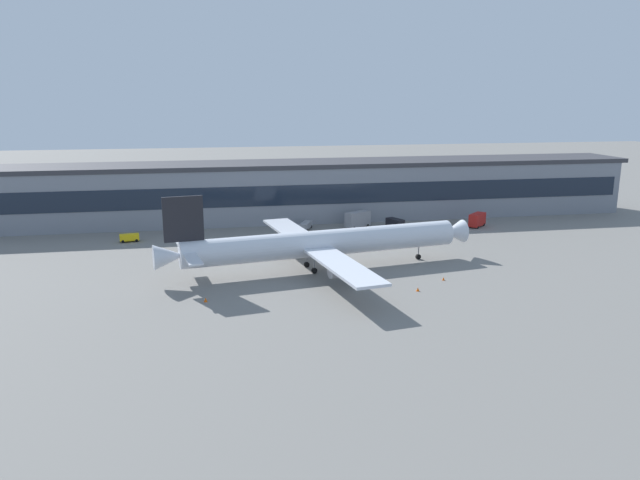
{
  "coord_description": "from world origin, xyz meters",
  "views": [
    {
      "loc": [
        -24.24,
        -116.97,
        33.59
      ],
      "look_at": [
        -1.88,
        1.24,
        5.0
      ],
      "focal_mm": 34.04,
      "sensor_mm": 36.0,
      "label": 1
    }
  ],
  "objects_px": {
    "catering_truck": "(358,219)",
    "traffic_cone_1": "(443,279)",
    "airliner": "(319,243)",
    "stair_truck": "(477,219)",
    "crew_van": "(395,223)",
    "follow_me_car": "(130,237)",
    "traffic_cone_0": "(418,289)",
    "traffic_cone_2": "(206,300)",
    "belt_loader": "(306,225)"
  },
  "relations": [
    {
      "from": "catering_truck",
      "to": "traffic_cone_1",
      "type": "relative_size",
      "value": 11.96
    },
    {
      "from": "airliner",
      "to": "stair_truck",
      "type": "height_order",
      "value": "airliner"
    },
    {
      "from": "airliner",
      "to": "crew_van",
      "type": "bearing_deg",
      "value": 52.02
    },
    {
      "from": "follow_me_car",
      "to": "traffic_cone_1",
      "type": "bearing_deg",
      "value": -35.09
    },
    {
      "from": "airliner",
      "to": "traffic_cone_0",
      "type": "height_order",
      "value": "airliner"
    },
    {
      "from": "stair_truck",
      "to": "traffic_cone_1",
      "type": "xyz_separation_m",
      "value": [
        -26.82,
        -43.55,
        -1.66
      ]
    },
    {
      "from": "follow_me_car",
      "to": "traffic_cone_2",
      "type": "relative_size",
      "value": 6.22
    },
    {
      "from": "airliner",
      "to": "traffic_cone_0",
      "type": "bearing_deg",
      "value": -49.14
    },
    {
      "from": "belt_loader",
      "to": "stair_truck",
      "type": "bearing_deg",
      "value": -6.43
    },
    {
      "from": "traffic_cone_2",
      "to": "airliner",
      "type": "bearing_deg",
      "value": 35.12
    },
    {
      "from": "stair_truck",
      "to": "belt_loader",
      "type": "bearing_deg",
      "value": 173.57
    },
    {
      "from": "follow_me_car",
      "to": "crew_van",
      "type": "bearing_deg",
      "value": 2.22
    },
    {
      "from": "belt_loader",
      "to": "traffic_cone_0",
      "type": "xyz_separation_m",
      "value": [
        11.2,
        -53.89,
        -0.8
      ]
    },
    {
      "from": "airliner",
      "to": "traffic_cone_0",
      "type": "xyz_separation_m",
      "value": [
        14.58,
        -16.86,
        -4.95
      ]
    },
    {
      "from": "stair_truck",
      "to": "follow_me_car",
      "type": "distance_m",
      "value": 88.1
    },
    {
      "from": "follow_me_car",
      "to": "traffic_cone_2",
      "type": "xyz_separation_m",
      "value": [
        17.42,
        -47.19,
        -0.72
      ]
    },
    {
      "from": "stair_truck",
      "to": "traffic_cone_0",
      "type": "xyz_separation_m",
      "value": [
        -33.74,
        -48.83,
        -1.62
      ]
    },
    {
      "from": "airliner",
      "to": "catering_truck",
      "type": "xyz_separation_m",
      "value": [
        17.41,
        37.37,
        -3.01
      ]
    },
    {
      "from": "follow_me_car",
      "to": "traffic_cone_0",
      "type": "xyz_separation_m",
      "value": [
        54.36,
        -48.33,
        -0.73
      ]
    },
    {
      "from": "follow_me_car",
      "to": "belt_loader",
      "type": "bearing_deg",
      "value": 7.35
    },
    {
      "from": "airliner",
      "to": "stair_truck",
      "type": "xyz_separation_m",
      "value": [
        48.32,
        31.97,
        -3.32
      ]
    },
    {
      "from": "traffic_cone_0",
      "to": "traffic_cone_1",
      "type": "distance_m",
      "value": 8.7
    },
    {
      "from": "airliner",
      "to": "crew_van",
      "type": "relative_size",
      "value": 11.44
    },
    {
      "from": "crew_van",
      "to": "belt_loader",
      "type": "bearing_deg",
      "value": 172.64
    },
    {
      "from": "traffic_cone_0",
      "to": "traffic_cone_2",
      "type": "bearing_deg",
      "value": 178.24
    },
    {
      "from": "airliner",
      "to": "follow_me_car",
      "type": "relative_size",
      "value": 13.89
    },
    {
      "from": "catering_truck",
      "to": "traffic_cone_1",
      "type": "bearing_deg",
      "value": -85.22
    },
    {
      "from": "crew_van",
      "to": "traffic_cone_0",
      "type": "xyz_separation_m",
      "value": [
        -11.99,
        -50.9,
        -1.1
      ]
    },
    {
      "from": "crew_van",
      "to": "traffic_cone_1",
      "type": "xyz_separation_m",
      "value": [
        -5.07,
        -45.62,
        -1.14
      ]
    },
    {
      "from": "traffic_cone_1",
      "to": "traffic_cone_2",
      "type": "relative_size",
      "value": 0.84
    },
    {
      "from": "belt_loader",
      "to": "traffic_cone_0",
      "type": "relative_size",
      "value": 9.38
    },
    {
      "from": "airliner",
      "to": "follow_me_car",
      "type": "height_order",
      "value": "airliner"
    },
    {
      "from": "belt_loader",
      "to": "traffic_cone_1",
      "type": "bearing_deg",
      "value": -69.56
    },
    {
      "from": "catering_truck",
      "to": "follow_me_car",
      "type": "distance_m",
      "value": 57.51
    },
    {
      "from": "traffic_cone_0",
      "to": "follow_me_car",
      "type": "bearing_deg",
      "value": 138.36
    },
    {
      "from": "stair_truck",
      "to": "traffic_cone_2",
      "type": "distance_m",
      "value": 85.28
    },
    {
      "from": "airliner",
      "to": "belt_loader",
      "type": "height_order",
      "value": "airliner"
    },
    {
      "from": "crew_van",
      "to": "traffic_cone_1",
      "type": "height_order",
      "value": "crew_van"
    },
    {
      "from": "traffic_cone_0",
      "to": "traffic_cone_2",
      "type": "relative_size",
      "value": 0.95
    },
    {
      "from": "catering_truck",
      "to": "traffic_cone_2",
      "type": "distance_m",
      "value": 66.36
    },
    {
      "from": "belt_loader",
      "to": "stair_truck",
      "type": "height_order",
      "value": "stair_truck"
    },
    {
      "from": "belt_loader",
      "to": "crew_van",
      "type": "relative_size",
      "value": 1.18
    },
    {
      "from": "follow_me_car",
      "to": "traffic_cone_0",
      "type": "height_order",
      "value": "follow_me_car"
    },
    {
      "from": "follow_me_car",
      "to": "traffic_cone_0",
      "type": "distance_m",
      "value": 72.74
    },
    {
      "from": "airliner",
      "to": "traffic_cone_1",
      "type": "relative_size",
      "value": 102.74
    },
    {
      "from": "crew_van",
      "to": "traffic_cone_1",
      "type": "bearing_deg",
      "value": -96.35
    },
    {
      "from": "traffic_cone_2",
      "to": "catering_truck",
      "type": "bearing_deg",
      "value": 53.16
    },
    {
      "from": "crew_van",
      "to": "traffic_cone_0",
      "type": "distance_m",
      "value": 52.3
    },
    {
      "from": "belt_loader",
      "to": "catering_truck",
      "type": "xyz_separation_m",
      "value": [
        14.03,
        0.33,
        1.14
      ]
    },
    {
      "from": "crew_van",
      "to": "stair_truck",
      "type": "xyz_separation_m",
      "value": [
        21.75,
        -2.07,
        0.52
      ]
    }
  ]
}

